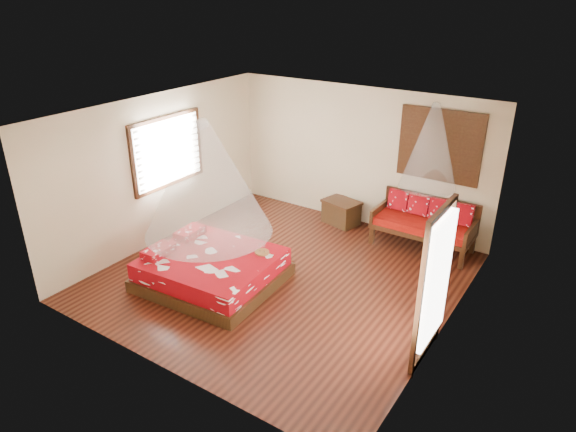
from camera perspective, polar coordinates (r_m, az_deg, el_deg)
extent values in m
cube|color=black|center=(8.83, -0.64, -6.76)|extent=(5.50, 5.50, 0.02)
cube|color=silver|center=(7.76, -0.74, 11.37)|extent=(5.50, 5.50, 0.02)
cube|color=beige|center=(9.91, -14.06, 5.07)|extent=(0.02, 5.50, 2.80)
cube|color=beige|center=(7.15, 17.95, -3.09)|extent=(0.02, 5.50, 2.80)
cube|color=beige|center=(10.45, 7.91, 6.57)|extent=(5.50, 0.02, 2.80)
cube|color=beige|center=(6.34, -14.93, -6.39)|extent=(5.50, 0.02, 2.80)
cube|color=black|center=(8.69, -8.35, -6.74)|extent=(2.20, 2.02, 0.20)
cube|color=maroon|center=(8.57, -8.45, -5.31)|extent=(2.10, 1.91, 0.30)
cube|color=maroon|center=(8.67, -14.20, -3.81)|extent=(0.33, 0.56, 0.14)
cube|color=maroon|center=(9.18, -10.84, -1.82)|extent=(0.33, 0.56, 0.14)
cube|color=black|center=(9.92, 9.31, -1.94)|extent=(0.08, 0.08, 0.42)
cube|color=black|center=(9.45, 18.74, -4.41)|extent=(0.08, 0.08, 0.42)
cube|color=black|center=(10.50, 10.91, -0.53)|extent=(0.08, 0.08, 0.42)
cube|color=black|center=(10.06, 19.84, -2.78)|extent=(0.08, 0.08, 0.42)
cube|color=black|center=(9.87, 14.71, -1.49)|extent=(1.83, 0.81, 0.08)
cube|color=#7E0704|center=(9.83, 14.78, -0.92)|extent=(1.77, 0.75, 0.14)
cube|color=black|center=(10.08, 15.60, 0.76)|extent=(1.83, 0.06, 0.55)
cube|color=black|center=(10.08, 10.16, 0.50)|extent=(0.06, 0.81, 0.30)
cube|color=black|center=(9.61, 19.69, -1.86)|extent=(0.06, 0.81, 0.30)
cube|color=maroon|center=(10.12, 12.19, 1.74)|extent=(0.39, 0.20, 0.40)
cube|color=maroon|center=(9.99, 14.33, 1.22)|extent=(0.39, 0.20, 0.40)
cube|color=maroon|center=(9.89, 16.53, 0.70)|extent=(0.39, 0.20, 0.40)
cube|color=maroon|center=(9.79, 18.77, 0.16)|extent=(0.39, 0.20, 0.40)
cube|color=black|center=(10.68, 5.93, 0.32)|extent=(0.78, 0.64, 0.45)
cube|color=black|center=(10.58, 5.99, 1.55)|extent=(0.83, 0.68, 0.05)
cube|color=black|center=(9.72, 16.52, 7.52)|extent=(1.52, 0.06, 1.32)
cube|color=black|center=(9.71, 16.50, 7.50)|extent=(1.35, 0.04, 1.10)
cube|color=black|center=(9.92, -13.24, 7.00)|extent=(0.08, 1.74, 1.34)
cube|color=white|center=(9.89, -13.07, 6.97)|extent=(0.04, 1.54, 1.10)
cube|color=black|center=(6.82, 15.76, -7.60)|extent=(0.08, 1.02, 2.16)
cube|color=white|center=(6.77, 15.70, -6.84)|extent=(0.03, 0.82, 1.70)
cylinder|color=brown|center=(8.50, -2.91, -4.04)|extent=(0.24, 0.24, 0.03)
cone|color=white|center=(7.94, -9.11, 4.14)|extent=(2.02, 2.02, 1.80)
cone|color=white|center=(9.26, 15.67, 7.45)|extent=(1.00, 1.00, 1.50)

